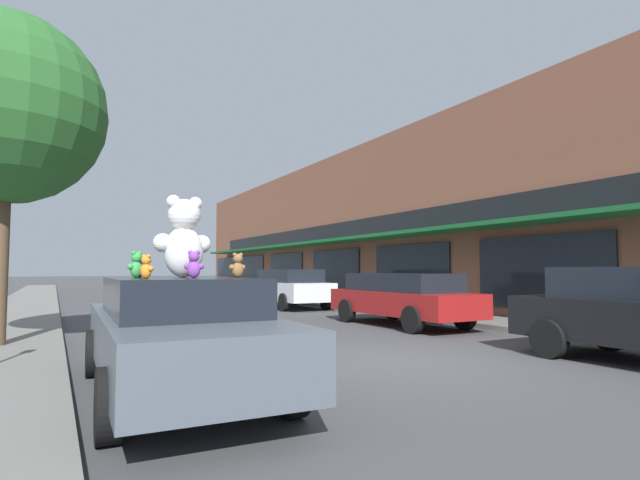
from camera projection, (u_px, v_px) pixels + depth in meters
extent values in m
plane|color=#424244|center=(390.00, 362.00, 7.96)|extent=(260.00, 260.00, 0.00)
cube|color=slate|center=(607.00, 335.00, 10.64)|extent=(2.23, 90.00, 0.13)
cube|color=brown|center=(461.00, 233.00, 27.01)|extent=(15.66, 38.87, 6.91)
cube|color=#19662D|center=(323.00, 242.00, 22.97)|extent=(1.35, 32.65, 0.12)
cube|color=black|center=(334.00, 231.00, 23.29)|extent=(0.08, 31.10, 0.70)
cube|color=black|center=(540.00, 272.00, 13.41)|extent=(0.06, 4.22, 2.00)
cube|color=black|center=(410.00, 272.00, 18.29)|extent=(0.06, 4.22, 2.00)
cube|color=black|center=(335.00, 272.00, 23.18)|extent=(0.06, 4.22, 2.00)
cube|color=black|center=(286.00, 271.00, 28.07)|extent=(0.06, 4.22, 2.00)
cube|color=black|center=(251.00, 271.00, 32.96)|extent=(0.06, 4.22, 2.00)
cube|color=black|center=(226.00, 271.00, 37.85)|extent=(0.06, 4.22, 2.00)
cube|color=#4C5660|center=(177.00, 340.00, 5.90)|extent=(1.84, 4.81, 0.63)
cube|color=black|center=(178.00, 295.00, 5.93)|extent=(1.58, 2.66, 0.42)
cylinder|color=black|center=(94.00, 353.00, 6.83)|extent=(0.22, 0.65, 0.64)
cylinder|color=black|center=(215.00, 345.00, 7.58)|extent=(0.22, 0.65, 0.64)
cylinder|color=black|center=(108.00, 405.00, 4.19)|extent=(0.22, 0.65, 0.64)
cylinder|color=black|center=(291.00, 385.00, 4.94)|extent=(0.22, 0.65, 0.64)
ellipsoid|color=white|center=(184.00, 252.00, 6.07)|extent=(0.53, 0.47, 0.62)
sphere|color=white|center=(184.00, 215.00, 6.10)|extent=(0.45, 0.45, 0.39)
sphere|color=white|center=(195.00, 204.00, 6.19)|extent=(0.19, 0.19, 0.16)
sphere|color=white|center=(173.00, 202.00, 6.02)|extent=(0.19, 0.19, 0.16)
sphere|color=white|center=(179.00, 218.00, 6.23)|extent=(0.17, 0.17, 0.15)
sphere|color=white|center=(202.00, 244.00, 6.26)|extent=(0.26, 0.26, 0.23)
sphere|color=white|center=(163.00, 243.00, 5.95)|extent=(0.26, 0.26, 0.23)
ellipsoid|color=purple|center=(194.00, 269.00, 5.78)|extent=(0.20, 0.19, 0.20)
sphere|color=purple|center=(194.00, 257.00, 5.78)|extent=(0.17, 0.17, 0.13)
sphere|color=purple|center=(198.00, 253.00, 5.79)|extent=(0.07, 0.07, 0.05)
sphere|color=purple|center=(190.00, 253.00, 5.79)|extent=(0.07, 0.07, 0.05)
sphere|color=#BA67ED|center=(195.00, 257.00, 5.84)|extent=(0.07, 0.07, 0.05)
sphere|color=purple|center=(201.00, 266.00, 5.79)|extent=(0.10, 0.10, 0.07)
sphere|color=purple|center=(187.00, 266.00, 5.79)|extent=(0.10, 0.10, 0.07)
ellipsoid|color=blue|center=(140.00, 271.00, 5.97)|extent=(0.16, 0.16, 0.16)
sphere|color=blue|center=(140.00, 261.00, 5.98)|extent=(0.14, 0.14, 0.10)
sphere|color=blue|center=(142.00, 258.00, 6.01)|extent=(0.06, 0.06, 0.04)
sphere|color=blue|center=(137.00, 258.00, 5.95)|extent=(0.06, 0.06, 0.04)
sphere|color=#548DFF|center=(137.00, 262.00, 6.00)|extent=(0.05, 0.05, 0.04)
sphere|color=blue|center=(143.00, 269.00, 6.04)|extent=(0.08, 0.08, 0.06)
sphere|color=blue|center=(135.00, 269.00, 5.92)|extent=(0.08, 0.08, 0.06)
ellipsoid|color=green|center=(136.00, 269.00, 5.85)|extent=(0.20, 0.19, 0.19)
sphere|color=green|center=(137.00, 257.00, 5.86)|extent=(0.17, 0.17, 0.12)
sphere|color=green|center=(139.00, 253.00, 5.90)|extent=(0.07, 0.07, 0.05)
sphere|color=green|center=(134.00, 253.00, 5.82)|extent=(0.07, 0.07, 0.05)
sphere|color=#5ADA6D|center=(133.00, 258.00, 5.88)|extent=(0.07, 0.07, 0.05)
sphere|color=green|center=(141.00, 267.00, 5.93)|extent=(0.10, 0.10, 0.07)
sphere|color=green|center=(130.00, 267.00, 5.79)|extent=(0.10, 0.10, 0.07)
ellipsoid|color=orange|center=(146.00, 271.00, 5.06)|extent=(0.15, 0.15, 0.15)
sphere|color=orange|center=(146.00, 260.00, 5.07)|extent=(0.13, 0.13, 0.10)
sphere|color=orange|center=(149.00, 256.00, 5.05)|extent=(0.06, 0.06, 0.04)
sphere|color=orange|center=(144.00, 256.00, 5.09)|extent=(0.06, 0.06, 0.04)
sphere|color=#FFBA41|center=(150.00, 261.00, 5.10)|extent=(0.05, 0.05, 0.04)
sphere|color=orange|center=(151.00, 269.00, 5.04)|extent=(0.08, 0.08, 0.06)
sphere|color=orange|center=(143.00, 269.00, 5.10)|extent=(0.08, 0.08, 0.06)
ellipsoid|color=olive|center=(238.00, 270.00, 5.99)|extent=(0.16, 0.15, 0.18)
sphere|color=olive|center=(238.00, 259.00, 6.00)|extent=(0.14, 0.14, 0.12)
sphere|color=olive|center=(241.00, 255.00, 6.03)|extent=(0.06, 0.06, 0.05)
sphere|color=olive|center=(235.00, 255.00, 5.97)|extent=(0.06, 0.06, 0.05)
sphere|color=tan|center=(236.00, 259.00, 6.03)|extent=(0.05, 0.05, 0.04)
sphere|color=olive|center=(243.00, 267.00, 6.05)|extent=(0.08, 0.08, 0.07)
sphere|color=olive|center=(232.00, 267.00, 5.95)|extent=(0.08, 0.08, 0.07)
cylinder|color=black|center=(549.00, 339.00, 8.26)|extent=(0.20, 0.64, 0.64)
cylinder|color=black|center=(610.00, 333.00, 9.04)|extent=(0.20, 0.64, 0.64)
cube|color=maroon|center=(401.00, 302.00, 13.12)|extent=(1.63, 4.70, 0.58)
cube|color=black|center=(401.00, 282.00, 13.16)|extent=(1.43, 3.33, 0.47)
cylinder|color=black|center=(347.00, 311.00, 14.02)|extent=(0.20, 0.64, 0.64)
cylinder|color=black|center=(393.00, 309.00, 14.77)|extent=(0.20, 0.64, 0.64)
cylinder|color=black|center=(413.00, 320.00, 11.45)|extent=(0.20, 0.64, 0.64)
cylinder|color=black|center=(464.00, 317.00, 12.20)|extent=(0.20, 0.64, 0.64)
cube|color=silver|center=(290.00, 291.00, 19.34)|extent=(1.74, 4.44, 0.68)
cube|color=black|center=(290.00, 276.00, 19.37)|extent=(1.53, 2.95, 0.50)
cylinder|color=black|center=(256.00, 298.00, 20.13)|extent=(0.20, 0.64, 0.64)
cylinder|color=black|center=(294.00, 297.00, 20.93)|extent=(0.20, 0.64, 0.64)
cylinder|color=black|center=(284.00, 302.00, 17.71)|extent=(0.20, 0.64, 0.64)
cylinder|color=black|center=(326.00, 301.00, 18.51)|extent=(0.20, 0.64, 0.64)
sphere|color=#286028|center=(5.00, 108.00, 9.07)|extent=(3.48, 3.48, 3.48)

